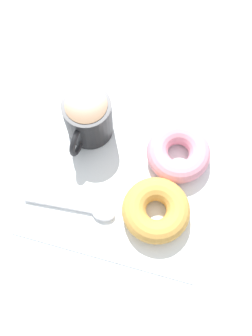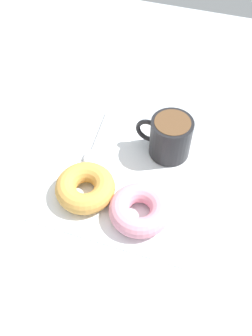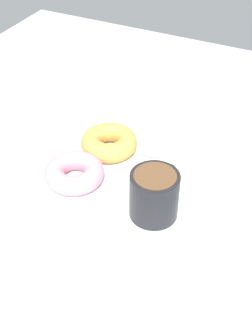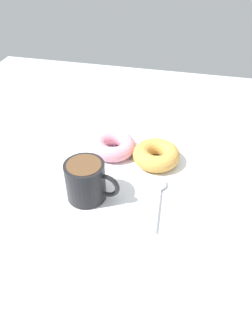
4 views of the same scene
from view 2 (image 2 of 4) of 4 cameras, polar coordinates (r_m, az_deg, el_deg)
ground_plane at (r=71.38cm, az=0.40°, el=-0.65°), size 120.00×120.00×2.00cm
napkin at (r=69.53cm, az=0.00°, el=-1.08°), size 29.28×29.28×0.30cm
coffee_cup at (r=70.37cm, az=6.67°, el=4.79°), size 7.83×10.96×8.04cm
donut_near_cup at (r=65.80cm, az=-6.23°, el=-2.99°), size 10.55×10.55×3.74cm
donut_far at (r=63.12cm, az=2.09°, el=-6.39°), size 10.45×10.45×3.51cm
spoon at (r=73.11cm, az=-5.07°, el=2.91°), size 14.98×2.64×0.90cm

